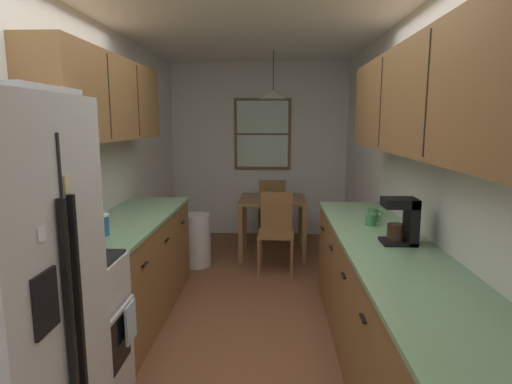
{
  "coord_description": "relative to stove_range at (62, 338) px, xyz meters",
  "views": [
    {
      "loc": [
        0.22,
        -2.72,
        1.7
      ],
      "look_at": [
        0.06,
        1.13,
        1.06
      ],
      "focal_mm": 29.65,
      "sensor_mm": 36.0,
      "label": 1
    }
  ],
  "objects": [
    {
      "name": "dining_table",
      "position": [
        1.2,
        3.1,
        0.14
      ],
      "size": [
        0.83,
        0.8,
        0.74
      ],
      "color": "brown",
      "rests_on": "ground"
    },
    {
      "name": "microwave_over_range",
      "position": [
        -0.11,
        0.0,
        1.24
      ],
      "size": [
        0.39,
        0.64,
        0.36
      ],
      "color": "silver"
    },
    {
      "name": "dining_chair_near",
      "position": [
        1.25,
        2.49,
        0.03
      ],
      "size": [
        0.41,
        0.41,
        0.9
      ],
      "color": "brown",
      "rests_on": "ground"
    },
    {
      "name": "counter_left",
      "position": [
        -0.01,
        1.26,
        -0.02
      ],
      "size": [
        0.64,
        1.92,
        0.9
      ],
      "color": "brown",
      "rests_on": "ground"
    },
    {
      "name": "ground_plane",
      "position": [
        0.99,
        1.5,
        -0.47
      ],
      "size": [
        12.0,
        12.0,
        0.0
      ],
      "primitive_type": "plane",
      "color": "brown"
    },
    {
      "name": "wall_back",
      "position": [
        0.99,
        4.15,
        0.8
      ],
      "size": [
        4.4,
        0.1,
        2.55
      ],
      "primitive_type": "cube",
      "color": "silver",
      "rests_on": "ground"
    },
    {
      "name": "counter_right",
      "position": [
        1.99,
        0.47,
        -0.02
      ],
      "size": [
        0.64,
        3.11,
        0.9
      ],
      "color": "brown",
      "rests_on": "ground"
    },
    {
      "name": "table_serving_bowl",
      "position": [
        1.21,
        3.1,
        0.3
      ],
      "size": [
        0.18,
        0.18,
        0.06
      ],
      "primitive_type": "cylinder",
      "color": "silver",
      "rests_on": "dining_table"
    },
    {
      "name": "back_window",
      "position": [
        1.05,
        4.08,
        1.05
      ],
      "size": [
        0.83,
        0.05,
        1.04
      ],
      "color": "brown"
    },
    {
      "name": "storage_canister",
      "position": [
        -0.01,
        0.66,
        0.51
      ],
      "size": [
        0.11,
        0.11,
        0.16
      ],
      "color": "#265999",
      "rests_on": "counter_left"
    },
    {
      "name": "pendant_light",
      "position": [
        1.2,
        3.1,
        1.56
      ],
      "size": [
        0.34,
        0.34,
        0.57
      ],
      "color": "black"
    },
    {
      "name": "mug_by_coffeemaker",
      "position": [
        1.98,
        1.05,
        0.47
      ],
      "size": [
        0.12,
        0.08,
        0.09
      ],
      "color": "#3F7F4C",
      "rests_on": "counter_right"
    },
    {
      "name": "mug_spare",
      "position": [
        2.04,
        1.23,
        0.48
      ],
      "size": [
        0.12,
        0.09,
        0.1
      ],
      "color": "#3F7F4C",
      "rests_on": "counter_right"
    },
    {
      "name": "upper_cabinets_left",
      "position": [
        -0.15,
        1.21,
        1.41
      ],
      "size": [
        0.33,
        2.0,
        0.66
      ],
      "color": "brown"
    },
    {
      "name": "ceiling_slab",
      "position": [
        0.99,
        1.5,
        2.12
      ],
      "size": [
        4.4,
        9.0,
        0.08
      ],
      "primitive_type": "cube",
      "color": "white"
    },
    {
      "name": "trash_bin",
      "position": [
        0.29,
        2.62,
        -0.16
      ],
      "size": [
        0.35,
        0.35,
        0.62
      ],
      "primitive_type": "cylinder",
      "color": "silver",
      "rests_on": "ground"
    },
    {
      "name": "dining_chair_far",
      "position": [
        1.21,
        3.7,
        0.03
      ],
      "size": [
        0.42,
        0.42,
        0.9
      ],
      "color": "brown",
      "rests_on": "ground"
    },
    {
      "name": "coffee_maker",
      "position": [
        2.08,
        0.54,
        0.59
      ],
      "size": [
        0.22,
        0.18,
        0.31
      ],
      "color": "black",
      "rests_on": "counter_right"
    },
    {
      "name": "wall_right",
      "position": [
        2.34,
        1.5,
        0.8
      ],
      "size": [
        0.1,
        9.0,
        2.55
      ],
      "primitive_type": "cube",
      "color": "silver",
      "rests_on": "ground"
    },
    {
      "name": "upper_cabinets_right",
      "position": [
        2.13,
        0.42,
        1.37
      ],
      "size": [
        0.33,
        2.79,
        0.67
      ],
      "color": "brown"
    },
    {
      "name": "stove_range",
      "position": [
        0.0,
        0.0,
        0.0
      ],
      "size": [
        0.66,
        0.6,
        1.1
      ],
      "color": "silver",
      "rests_on": "ground"
    },
    {
      "name": "dish_towel",
      "position": [
        0.35,
        0.15,
        0.03
      ],
      "size": [
        0.02,
        0.16,
        0.24
      ],
      "primitive_type": "cube",
      "color": "silver"
    },
    {
      "name": "wall_left",
      "position": [
        -0.36,
        1.5,
        0.8
      ],
      "size": [
        0.1,
        9.0,
        2.55
      ],
      "primitive_type": "cube",
      "color": "silver",
      "rests_on": "ground"
    }
  ]
}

